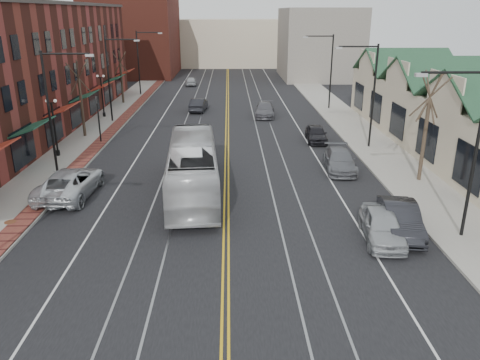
{
  "coord_description": "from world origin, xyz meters",
  "views": [
    {
      "loc": [
        0.2,
        -14.32,
        10.42
      ],
      "look_at": [
        0.75,
        9.02,
        2.0
      ],
      "focal_mm": 35.0,
      "sensor_mm": 36.0,
      "label": 1
    }
  ],
  "objects_px": {
    "parked_car_a": "(382,226)",
    "parked_car_d": "(316,134)",
    "transit_bus": "(193,168)",
    "parked_suv": "(70,183)",
    "parked_car_b": "(400,219)",
    "parked_car_c": "(340,160)"
  },
  "relations": [
    {
      "from": "parked_car_a",
      "to": "parked_car_d",
      "type": "relative_size",
      "value": 1.09
    },
    {
      "from": "transit_bus",
      "to": "parked_car_d",
      "type": "distance_m",
      "value": 15.25
    },
    {
      "from": "parked_suv",
      "to": "parked_car_b",
      "type": "xyz_separation_m",
      "value": [
        17.93,
        -5.44,
        -0.06
      ]
    },
    {
      "from": "parked_suv",
      "to": "transit_bus",
      "type": "bearing_deg",
      "value": -175.31
    },
    {
      "from": "parked_suv",
      "to": "parked_car_d",
      "type": "distance_m",
      "value": 20.74
    },
    {
      "from": "parked_car_a",
      "to": "parked_suv",
      "type": "bearing_deg",
      "value": 165.93
    },
    {
      "from": "parked_suv",
      "to": "parked_car_d",
      "type": "height_order",
      "value": "parked_suv"
    },
    {
      "from": "transit_bus",
      "to": "parked_car_b",
      "type": "xyz_separation_m",
      "value": [
        10.63,
        -5.68,
        -0.86
      ]
    },
    {
      "from": "parked_car_a",
      "to": "parked_car_c",
      "type": "bearing_deg",
      "value": 94.13
    },
    {
      "from": "parked_car_b",
      "to": "parked_car_d",
      "type": "height_order",
      "value": "parked_car_b"
    },
    {
      "from": "parked_car_b",
      "to": "parked_car_c",
      "type": "height_order",
      "value": "parked_car_b"
    },
    {
      "from": "transit_bus",
      "to": "parked_car_c",
      "type": "relative_size",
      "value": 2.4
    },
    {
      "from": "parked_suv",
      "to": "parked_car_d",
      "type": "xyz_separation_m",
      "value": [
        16.86,
        12.08,
        -0.14
      ]
    },
    {
      "from": "parked_suv",
      "to": "parked_car_a",
      "type": "xyz_separation_m",
      "value": [
        16.8,
        -6.15,
        -0.08
      ]
    },
    {
      "from": "transit_bus",
      "to": "parked_car_a",
      "type": "height_order",
      "value": "transit_bus"
    },
    {
      "from": "transit_bus",
      "to": "parked_suv",
      "type": "height_order",
      "value": "transit_bus"
    },
    {
      "from": "parked_car_d",
      "to": "parked_suv",
      "type": "bearing_deg",
      "value": -141.53
    },
    {
      "from": "parked_suv",
      "to": "parked_car_c",
      "type": "xyz_separation_m",
      "value": [
        17.15,
        4.47,
        -0.12
      ]
    },
    {
      "from": "parked_car_a",
      "to": "parked_car_b",
      "type": "relative_size",
      "value": 0.94
    },
    {
      "from": "parked_car_b",
      "to": "transit_bus",
      "type": "bearing_deg",
      "value": 159.59
    },
    {
      "from": "transit_bus",
      "to": "parked_car_c",
      "type": "height_order",
      "value": "transit_bus"
    },
    {
      "from": "parked_car_b",
      "to": "parked_car_c",
      "type": "bearing_deg",
      "value": 102.18
    }
  ]
}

